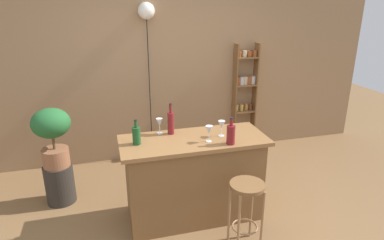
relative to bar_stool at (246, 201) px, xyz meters
name	(u,v)px	position (x,y,z in m)	size (l,w,h in m)	color
ground	(202,232)	(-0.33, 0.30, -0.50)	(12.00, 12.00, 0.00)	brown
back_wall	(162,62)	(-0.33, 2.25, 0.90)	(6.40, 0.10, 2.80)	#997551
kitchen_counter	(194,178)	(-0.33, 0.60, -0.04)	(1.49, 0.61, 0.90)	brown
bar_stool	(246,201)	(0.00, 0.00, 0.00)	(0.32, 0.32, 0.67)	#997047
spice_shelf	(245,95)	(0.89, 2.10, 0.38)	(0.35, 0.16, 1.64)	brown
plant_stool	(60,184)	(-1.74, 1.26, -0.27)	(0.32, 0.32, 0.46)	#2D2823
potted_plant	(52,132)	(-1.74, 1.26, 0.37)	(0.41, 0.37, 0.68)	#935B3D
bottle_vinegar	(136,135)	(-0.90, 0.62, 0.50)	(0.08, 0.08, 0.25)	#194C23
bottle_sauce_amber	(231,134)	(-0.02, 0.38, 0.51)	(0.08, 0.08, 0.27)	maroon
bottle_soda_blue	(171,122)	(-0.52, 0.79, 0.53)	(0.07, 0.07, 0.33)	maroon
wine_glass_left	(222,125)	(-0.04, 0.60, 0.52)	(0.07, 0.07, 0.16)	silver
wine_glass_center	(159,123)	(-0.63, 0.83, 0.52)	(0.07, 0.07, 0.16)	silver
wine_glass_right	(209,130)	(-0.21, 0.49, 0.52)	(0.07, 0.07, 0.16)	silver
pendant_globe_light	(146,13)	(-0.54, 2.14, 1.56)	(0.22, 0.22, 2.20)	black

